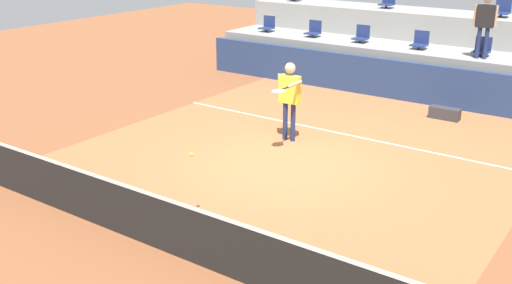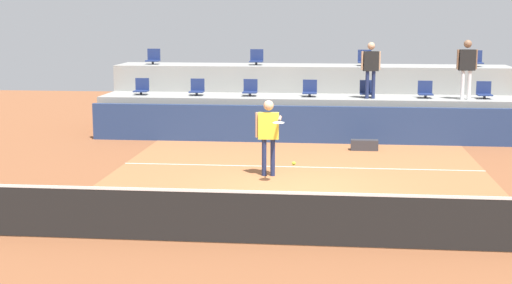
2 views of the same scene
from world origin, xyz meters
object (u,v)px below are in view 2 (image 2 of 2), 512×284
stadium_chair_upper_left (257,58)px  spectator_in_white (467,63)px  stadium_chair_upper_far_left (153,58)px  spectator_in_grey (371,65)px  tennis_player (269,130)px  stadium_chair_upper_right (365,59)px  stadium_chair_lower_center (310,90)px  stadium_chair_lower_mid_left (250,89)px  tennis_ball (294,163)px  stadium_chair_lower_left (197,88)px  stadium_chair_upper_far_right (476,60)px  stadium_chair_lower_far_right (484,92)px  stadium_chair_lower_mid_right (367,90)px  stadium_chair_lower_far_left (142,88)px  equipment_bag (364,145)px  stadium_chair_lower_right (425,91)px

stadium_chair_upper_left → spectator_in_white: size_ratio=0.29×
stadium_chair_upper_far_left → spectator_in_grey: size_ratio=0.31×
tennis_player → spectator_in_grey: spectator_in_grey is taller
stadium_chair_upper_far_left → stadium_chair_upper_right: bearing=0.0°
stadium_chair_upper_far_left → tennis_player: bearing=-59.1°
stadium_chair_lower_center → spectator_in_white: bearing=-4.7°
stadium_chair_lower_mid_left → tennis_ball: bearing=-79.2°
stadium_chair_lower_left → stadium_chair_upper_far_right: 9.08m
stadium_chair_lower_far_right → tennis_player: 8.47m
stadium_chair_lower_left → spectator_in_grey: bearing=-4.1°
stadium_chair_lower_mid_right → stadium_chair_upper_far_right: 4.07m
tennis_ball → spectator_in_grey: bearing=79.8°
stadium_chair_upper_far_right → tennis_ball: (-5.23, -12.00, -1.14)m
stadium_chair_lower_far_left → tennis_player: tennis_player is taller
stadium_chair_lower_center → stadium_chair_upper_far_right: stadium_chair_upper_far_right is taller
stadium_chair_lower_center → stadium_chair_lower_far_right: (5.27, 0.00, 0.00)m
stadium_chair_lower_center → stadium_chair_upper_right: (1.73, 1.80, 0.85)m
stadium_chair_lower_far_left → equipment_bag: 7.45m
spectator_in_grey → stadium_chair_lower_right: bearing=12.8°
stadium_chair_lower_mid_right → stadium_chair_upper_right: bearing=90.8°
stadium_chair_lower_right → equipment_bag: (-1.90, -2.30, -1.31)m
tennis_player → spectator_in_white: bearing=45.9°
tennis_player → spectator_in_white: spectator_in_white is taller
stadium_chair_lower_mid_right → spectator_in_white: (2.90, -0.38, 0.87)m
stadium_chair_lower_far_right → stadium_chair_upper_right: 4.06m
equipment_bag → stadium_chair_upper_far_right: bearing=48.1°
stadium_chair_lower_left → stadium_chair_lower_right: bearing=0.0°
stadium_chair_lower_far_right → spectator_in_grey: 3.55m
tennis_player → stadium_chair_upper_far_left: bearing=120.9°
stadium_chair_upper_left → stadium_chair_lower_right: bearing=-18.5°
stadium_chair_lower_right → tennis_ball: 10.78m
stadium_chair_upper_left → stadium_chair_upper_far_right: size_ratio=1.00×
tennis_ball → stadium_chair_lower_right: bearing=71.3°
stadium_chair_lower_left → stadium_chair_lower_mid_right: (5.31, 0.00, 0.00)m
stadium_chair_lower_mid_right → stadium_chair_lower_far_right: size_ratio=1.00×
stadium_chair_upper_far_left → stadium_chair_upper_left: 3.53m
stadium_chair_lower_center → stadium_chair_lower_mid_right: bearing=0.0°
stadium_chair_lower_right → spectator_in_white: (1.14, -0.38, 0.87)m
stadium_chair_lower_right → spectator_in_white: 1.48m
tennis_player → equipment_bag: 4.46m
spectator_in_grey → tennis_ball: size_ratio=25.00×
stadium_chair_upper_left → stadium_chair_upper_right: (3.59, 0.00, 0.00)m
stadium_chair_lower_mid_left → equipment_bag: size_ratio=0.68×
stadium_chair_upper_right → stadium_chair_upper_far_right: 3.57m
stadium_chair_lower_right → stadium_chair_lower_far_left: bearing=180.0°
stadium_chair_lower_center → stadium_chair_lower_far_right: bearing=0.0°
stadium_chair_lower_far_right → stadium_chair_upper_left: bearing=165.8°
stadium_chair_lower_right → stadium_chair_upper_far_right: (1.78, 1.80, 0.85)m
stadium_chair_upper_far_left → stadium_chair_upper_far_right: bearing=0.0°
tennis_player → equipment_bag: (2.37, 3.66, -0.96)m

